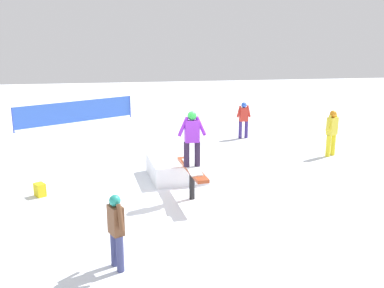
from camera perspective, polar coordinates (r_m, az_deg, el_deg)
ground_plane at (r=10.88m, az=-0.00°, el=-7.31°), size 60.00×60.00×0.00m
rail_feature at (r=10.65m, az=-0.00°, el=-3.86°), size 2.09×0.44×0.83m
snow_kicker_ramp at (r=12.42m, az=-2.10°, el=-3.22°), size 1.91×1.63×0.56m
main_rider_on_rail at (r=10.43m, az=-0.00°, el=0.55°), size 1.45×0.72×1.41m
bystander_brown at (r=7.60m, az=-10.09°, el=-10.95°), size 0.56×0.30×1.37m
bystander_yellow at (r=15.30m, az=18.15°, el=1.70°), size 0.41×0.66×1.58m
bystander_red at (r=17.33m, az=6.90°, el=3.44°), size 0.23×0.62×1.46m
backpack_on_snow at (r=11.67m, az=-19.62°, el=-5.77°), size 0.37×0.34×0.34m
safety_fence at (r=20.79m, az=-15.12°, el=4.18°), size 3.01×5.14×1.10m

